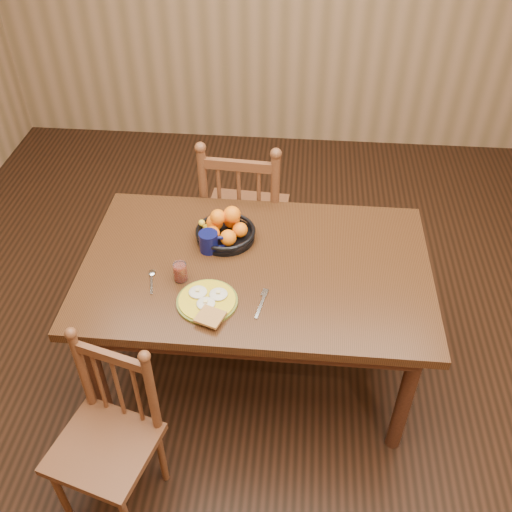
# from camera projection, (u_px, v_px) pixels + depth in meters

# --- Properties ---
(room) EXTENTS (4.52, 5.02, 2.72)m
(room) POSITION_uv_depth(u_px,v_px,m) (256.00, 150.00, 2.23)
(room) COLOR black
(room) RESTS_ON ground
(dining_table) EXTENTS (1.60, 1.00, 0.75)m
(dining_table) POSITION_uv_depth(u_px,v_px,m) (256.00, 278.00, 2.68)
(dining_table) COLOR black
(dining_table) RESTS_ON ground
(chair_far) EXTENTS (0.50, 0.48, 1.03)m
(chair_far) POSITION_uv_depth(u_px,v_px,m) (244.00, 217.00, 3.30)
(chair_far) COLOR #512B18
(chair_far) RESTS_ON ground
(chair_near) EXTENTS (0.47, 0.46, 0.86)m
(chair_near) POSITION_uv_depth(u_px,v_px,m) (108.00, 438.00, 2.32)
(chair_near) COLOR #512B18
(chair_near) RESTS_ON ground
(breakfast_plate) EXTENTS (0.26, 0.30, 0.04)m
(breakfast_plate) POSITION_uv_depth(u_px,v_px,m) (207.00, 301.00, 2.42)
(breakfast_plate) COLOR #59601E
(breakfast_plate) RESTS_ON dining_table
(fork) EXTENTS (0.05, 0.18, 0.00)m
(fork) POSITION_uv_depth(u_px,v_px,m) (262.00, 302.00, 2.43)
(fork) COLOR silver
(fork) RESTS_ON dining_table
(spoon) EXTENTS (0.05, 0.16, 0.01)m
(spoon) POSITION_uv_depth(u_px,v_px,m) (152.00, 277.00, 2.55)
(spoon) COLOR silver
(spoon) RESTS_ON dining_table
(coffee_mug) EXTENTS (0.13, 0.09, 0.10)m
(coffee_mug) POSITION_uv_depth(u_px,v_px,m) (210.00, 242.00, 2.66)
(coffee_mug) COLOR #0A0D3A
(coffee_mug) RESTS_ON dining_table
(juice_glass) EXTENTS (0.06, 0.06, 0.09)m
(juice_glass) POSITION_uv_depth(u_px,v_px,m) (180.00, 272.00, 2.52)
(juice_glass) COLOR silver
(juice_glass) RESTS_ON dining_table
(fruit_bowl) EXTENTS (0.29, 0.29, 0.17)m
(fruit_bowl) POSITION_uv_depth(u_px,v_px,m) (225.00, 229.00, 2.73)
(fruit_bowl) COLOR black
(fruit_bowl) RESTS_ON dining_table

